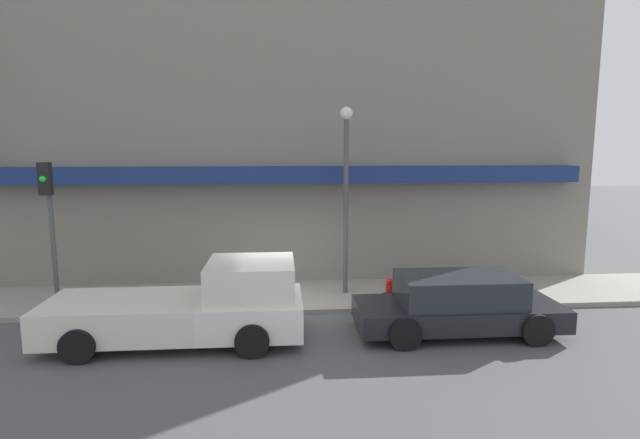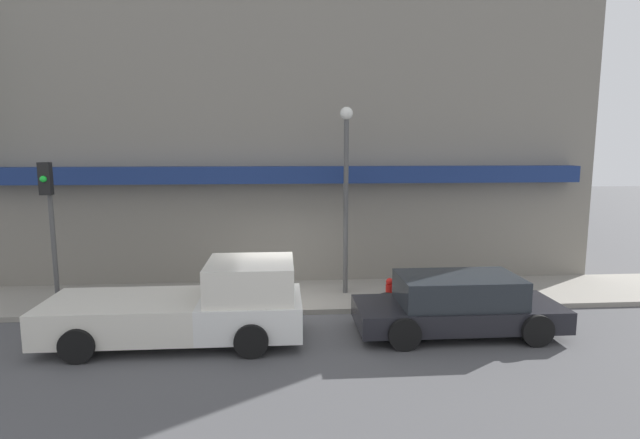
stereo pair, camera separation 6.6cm
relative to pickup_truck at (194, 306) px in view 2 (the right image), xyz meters
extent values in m
plane|color=#4C4C4F|center=(2.07, 1.52, -0.79)|extent=(80.00, 80.00, 0.00)
cube|color=gray|center=(2.07, 2.97, -0.73)|extent=(36.00, 2.90, 0.14)
cube|color=gray|center=(2.07, 5.92, 4.67)|extent=(19.80, 3.00, 10.92)
cube|color=navy|center=(2.07, 4.12, 2.70)|extent=(18.22, 0.60, 0.50)
cube|color=white|center=(1.28, 0.00, -0.18)|extent=(2.25, 2.05, 0.76)
cube|color=silver|center=(1.28, 0.00, 0.61)|extent=(1.91, 1.88, 0.81)
cube|color=silver|center=(-1.53, 0.00, -0.18)|extent=(3.37, 2.05, 0.76)
cylinder|color=black|center=(1.34, 1.02, -0.43)|extent=(0.72, 0.22, 0.72)
cylinder|color=black|center=(1.34, -1.02, -0.43)|extent=(0.72, 0.22, 0.72)
cylinder|color=black|center=(-2.15, 1.02, -0.43)|extent=(0.72, 0.22, 0.72)
cylinder|color=black|center=(-2.15, -1.02, -0.43)|extent=(0.72, 0.22, 0.72)
cube|color=black|center=(6.06, 0.00, -0.33)|extent=(4.75, 1.79, 0.50)
cube|color=#23282D|center=(6.06, 0.00, 0.26)|extent=(2.76, 1.61, 0.66)
cylinder|color=black|center=(7.53, 0.89, -0.43)|extent=(0.72, 0.22, 0.72)
cylinder|color=black|center=(7.53, -0.89, -0.43)|extent=(0.72, 0.22, 0.72)
cylinder|color=black|center=(4.59, 0.89, -0.43)|extent=(0.72, 0.22, 0.72)
cylinder|color=black|center=(4.59, -0.89, -0.43)|extent=(0.72, 0.22, 0.72)
cylinder|color=red|center=(4.87, 1.93, -0.40)|extent=(0.21, 0.21, 0.52)
sphere|color=red|center=(4.87, 1.93, -0.06)|extent=(0.20, 0.20, 0.20)
cylinder|color=#4C4C4C|center=(3.80, 3.00, 1.81)|extent=(0.14, 0.14, 4.93)
sphere|color=silver|center=(3.80, 3.00, 4.45)|extent=(0.36, 0.36, 0.36)
cylinder|color=#4C4C4C|center=(-3.78, 1.93, 1.25)|extent=(0.12, 0.12, 3.82)
cube|color=black|center=(-3.78, 1.77, 2.76)|extent=(0.28, 0.20, 0.80)
sphere|color=green|center=(-3.78, 1.65, 2.76)|extent=(0.16, 0.16, 0.16)
camera|label=1|loc=(1.95, -10.93, 3.54)|focal=28.00mm
camera|label=2|loc=(2.01, -10.93, 3.54)|focal=28.00mm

